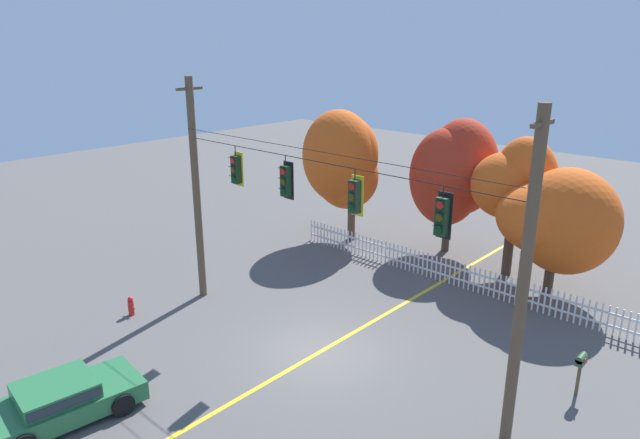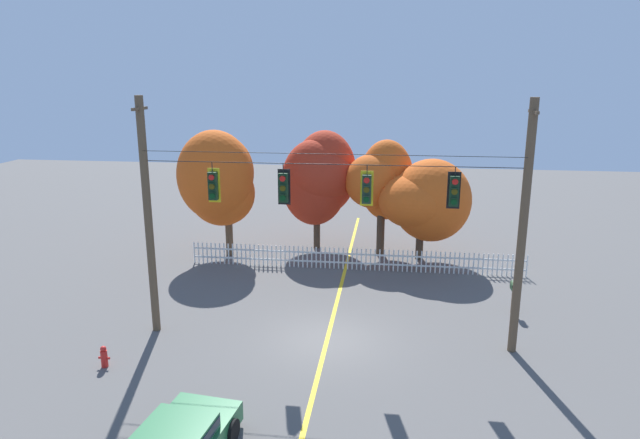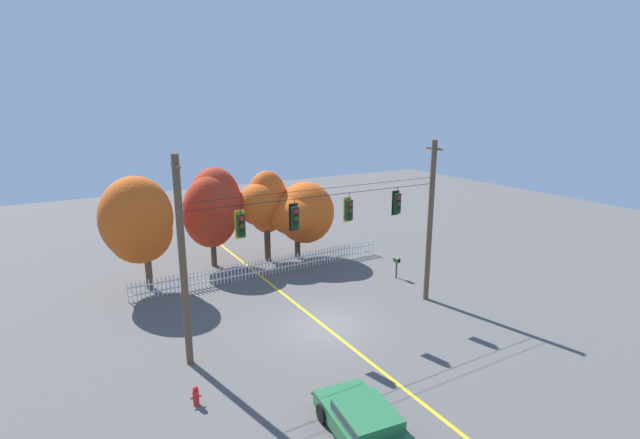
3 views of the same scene
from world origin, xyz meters
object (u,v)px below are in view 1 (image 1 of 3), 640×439
autumn_maple_mid (454,172)px  parked_car (61,399)px  traffic_signal_northbound_secondary (236,169)px  traffic_signal_southbound_primary (286,181)px  autumn_maple_near_fence (343,161)px  autumn_oak_far_east (516,186)px  traffic_signal_eastbound_side (442,216)px  autumn_maple_far_west (559,220)px  roadside_mailbox (581,362)px  fire_hydrant (131,306)px  traffic_signal_northbound_primary (355,196)px

autumn_maple_mid → parked_car: bearing=-93.5°
traffic_signal_northbound_secondary → traffic_signal_southbound_primary: same height
autumn_maple_near_fence → autumn_oak_far_east: bearing=11.4°
traffic_signal_southbound_primary → traffic_signal_eastbound_side: bearing=0.0°
parked_car → autumn_maple_far_west: bearing=68.2°
autumn_maple_mid → roadside_mailbox: (8.81, -7.76, -2.90)m
autumn_oak_far_east → roadside_mailbox: autumn_oak_far_east is taller
traffic_signal_eastbound_side → autumn_oak_far_east: size_ratio=0.23×
traffic_signal_southbound_primary → autumn_oak_far_east: bearing=73.7°
traffic_signal_northbound_secondary → autumn_maple_far_west: bearing=50.2°
traffic_signal_northbound_secondary → traffic_signal_southbound_primary: 2.48m
traffic_signal_southbound_primary → traffic_signal_northbound_secondary: bearing=-180.0°
traffic_signal_southbound_primary → autumn_oak_far_east: traffic_signal_southbound_primary is taller
traffic_signal_eastbound_side → fire_hydrant: bearing=-165.6°
traffic_signal_northbound_primary → parked_car: size_ratio=0.33×
traffic_signal_southbound_primary → parked_car: traffic_signal_southbound_primary is taller
traffic_signal_southbound_primary → roadside_mailbox: (8.62, 3.30, -4.51)m
parked_car → roadside_mailbox: (9.95, 10.64, 0.47)m
traffic_signal_northbound_secondary → autumn_maple_near_fence: (-2.61, 8.87, -1.48)m
autumn_maple_near_fence → autumn_oak_far_east: autumn_maple_near_fence is taller
autumn_maple_mid → fire_hydrant: autumn_maple_mid is taller
traffic_signal_southbound_primary → roadside_mailbox: bearing=21.0°
traffic_signal_eastbound_side → autumn_maple_far_west: traffic_signal_eastbound_side is taller
traffic_signal_northbound_primary → traffic_signal_eastbound_side: 2.87m
traffic_signal_northbound_secondary → traffic_signal_northbound_primary: size_ratio=1.02×
traffic_signal_northbound_primary → autumn_maple_near_fence: (-7.93, 8.87, -1.50)m
traffic_signal_eastbound_side → fire_hydrant: (-11.21, -2.89, -5.25)m
autumn_maple_far_west → traffic_signal_southbound_primary: bearing=-119.7°
autumn_maple_near_fence → autumn_maple_mid: 5.37m
autumn_oak_far_east → roadside_mailbox: size_ratio=4.61×
fire_hydrant → traffic_signal_northbound_secondary: bearing=43.7°
roadside_mailbox → traffic_signal_southbound_primary: bearing=-159.0°
traffic_signal_northbound_primary → autumn_maple_mid: 11.58m
autumn_maple_far_west → parked_car: 18.27m
autumn_oak_far_east → parked_car: 18.69m
traffic_signal_eastbound_side → roadside_mailbox: (2.92, 3.30, -4.54)m
traffic_signal_eastbound_side → autumn_maple_near_fence: (-10.80, 8.87, -1.51)m
traffic_signal_eastbound_side → fire_hydrant: 12.71m
roadside_mailbox → autumn_maple_mid: bearing=138.6°
autumn_maple_mid → autumn_maple_far_west: autumn_maple_mid is taller
autumn_oak_far_east → autumn_maple_near_fence: bearing=-168.6°
parked_car → traffic_signal_eastbound_side: bearing=46.2°
traffic_signal_northbound_secondary → traffic_signal_eastbound_side: 8.19m
autumn_maple_near_fence → autumn_maple_mid: size_ratio=1.03×
traffic_signal_northbound_secondary → traffic_signal_southbound_primary: bearing=0.0°
traffic_signal_southbound_primary → autumn_maple_near_fence: size_ratio=0.22×
autumn_maple_mid → autumn_maple_far_west: bearing=-16.1°
traffic_signal_southbound_primary → fire_hydrant: (-5.50, -2.89, -5.22)m
traffic_signal_eastbound_side → autumn_maple_far_west: size_ratio=0.27×
traffic_signal_northbound_secondary → traffic_signal_northbound_primary: bearing=-0.0°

